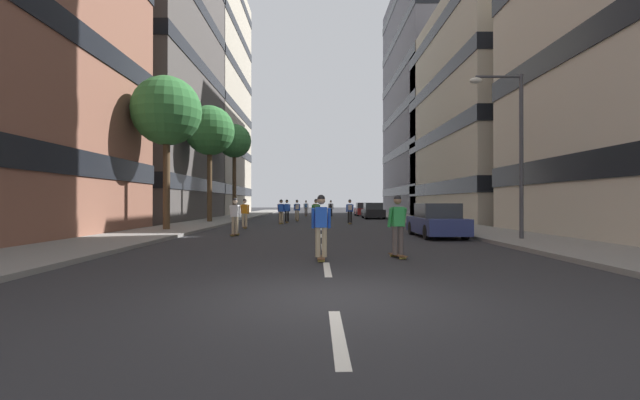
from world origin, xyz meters
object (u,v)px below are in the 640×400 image
object	(u,v)px
parked_car_far	(363,210)
skater_1	(331,208)
skater_2	(281,210)
skater_7	(316,209)
skater_10	(321,224)
parked_car_near	(373,211)
skater_5	(350,210)
streetlamp_right	(512,137)
skater_4	(245,212)
skater_6	(297,209)
skater_12	(316,211)
parked_car_mid	(437,222)
street_tree_far	(210,131)
street_tree_near	(167,112)
skater_8	(306,207)
skater_0	(287,210)
skater_3	(281,210)
skater_11	(235,215)
skater_9	(398,223)
street_tree_mid	(234,142)

from	to	relation	value
parked_car_far	skater_1	xyz separation A→B (m)	(-3.92, -4.57, 0.32)
skater_2	skater_7	distance (m)	3.12
skater_1	skater_10	size ratio (longest dim) A/B	1.00
parked_car_near	skater_5	xyz separation A→B (m)	(-3.00, -10.12, 0.32)
streetlamp_right	skater_4	bearing A→B (deg)	143.28
skater_6	parked_car_far	bearing A→B (deg)	62.59
skater_6	skater_12	size ratio (longest dim) A/B	1.00
parked_car_mid	street_tree_far	size ratio (longest dim) A/B	0.51
parked_car_far	street_tree_near	size ratio (longest dim) A/B	0.54
skater_7	skater_8	xyz separation A→B (m)	(-1.11, 12.45, 0.00)
parked_car_near	skater_10	xyz separation A→B (m)	(-5.30, -29.47, 0.29)
street_tree_far	skater_8	xyz separation A→B (m)	(6.82, 15.99, -5.87)
parked_car_far	skater_10	size ratio (longest dim) A/B	2.47
skater_8	skater_10	distance (m)	36.47
parked_car_far	skater_0	size ratio (longest dim) A/B	2.47
skater_2	skater_4	size ratio (longest dim) A/B	1.00
skater_3	skater_10	distance (m)	19.77
skater_4	skater_6	bearing A→B (deg)	74.58
skater_10	skater_11	size ratio (longest dim) A/B	1.00
skater_1	skater_9	xyz separation A→B (m)	(0.79, -32.56, -0.03)
skater_9	skater_10	world-z (taller)	same
street_tree_far	street_tree_near	bearing A→B (deg)	-90.00
parked_car_far	skater_4	size ratio (longest dim) A/B	2.47
skater_2	skater_5	xyz separation A→B (m)	(5.26, -3.25, 0.03)
skater_1	skater_2	distance (m)	11.35
parked_car_far	skater_5	size ratio (longest dim) A/B	2.47
skater_2	street_tree_far	bearing A→B (deg)	-157.41
streetlamp_right	parked_car_mid	bearing A→B (deg)	133.56
parked_car_near	skater_12	world-z (taller)	skater_12
parked_car_near	skater_8	distance (m)	9.60
street_tree_near	street_tree_mid	distance (m)	18.88
skater_3	skater_4	xyz separation A→B (m)	(-1.77, -5.32, 0.00)
street_tree_mid	skater_8	bearing A→B (deg)	42.89
skater_4	skater_7	size ratio (longest dim) A/B	1.00
parked_car_mid	skater_11	world-z (taller)	skater_11
skater_1	skater_10	world-z (taller)	same
streetlamp_right	skater_8	world-z (taller)	streetlamp_right
skater_1	street_tree_mid	bearing A→B (deg)	-162.65
street_tree_near	skater_0	bearing A→B (deg)	60.21
parked_car_near	parked_car_far	size ratio (longest dim) A/B	1.00
skater_0	skater_1	size ratio (longest dim) A/B	1.00
streetlamp_right	skater_12	size ratio (longest dim) A/B	3.65
skater_1	skater_12	size ratio (longest dim) A/B	1.00
skater_3	skater_7	size ratio (longest dim) A/B	1.00
skater_0	skater_7	bearing A→B (deg)	51.25
skater_8	street_tree_far	bearing A→B (deg)	-113.09
street_tree_far	skater_9	distance (m)	23.19
street_tree_mid	skater_7	xyz separation A→B (m)	(7.92, -6.12, -6.42)
parked_car_far	street_tree_mid	size ratio (longest dim) A/B	0.49
skater_1	street_tree_near	bearing A→B (deg)	-113.49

